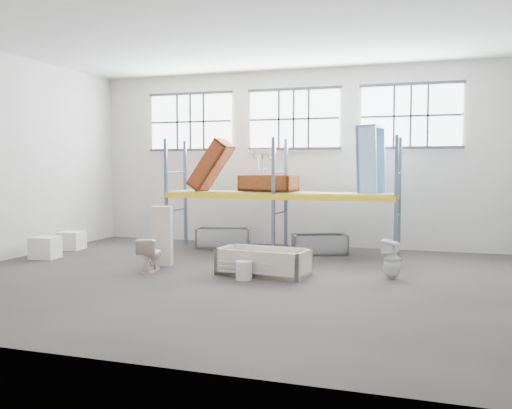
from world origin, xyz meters
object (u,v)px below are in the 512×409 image
at_px(bathtub_beige, 263,262).
at_px(carton_near, 45,248).
at_px(cistern_tall, 162,236).
at_px(toilet_beige, 150,254).
at_px(blue_tub_upright, 371,161).
at_px(steel_tub_right, 320,244).
at_px(rust_tub_flat, 268,183).
at_px(toilet_white, 392,259).
at_px(steel_tub_left, 224,238).
at_px(bucket, 244,270).

distance_m(bathtub_beige, carton_near, 5.75).
bearing_deg(cistern_tall, toilet_beige, -96.99).
bearing_deg(bathtub_beige, blue_tub_upright, 66.29).
relative_size(steel_tub_right, rust_tub_flat, 0.93).
xyz_separation_m(bathtub_beige, carton_near, (-5.74, 0.31, -0.01)).
height_order(toilet_beige, blue_tub_upright, blue_tub_upright).
xyz_separation_m(rust_tub_flat, blue_tub_upright, (2.64, 0.20, 0.57)).
xyz_separation_m(toilet_white, steel_tub_right, (-2.04, 2.70, -0.15)).
height_order(rust_tub_flat, carton_near, rust_tub_flat).
xyz_separation_m(steel_tub_left, blue_tub_upright, (4.04, -0.13, 2.12)).
bearing_deg(bathtub_beige, toilet_beige, -165.73).
xyz_separation_m(steel_tub_left, carton_near, (-3.52, -3.06, -0.00)).
xyz_separation_m(toilet_beige, rust_tub_flat, (1.62, 3.42, 1.45)).
bearing_deg(steel_tub_left, blue_tub_upright, -1.80).
xyz_separation_m(bathtub_beige, blue_tub_upright, (1.82, 3.25, 2.12)).
xyz_separation_m(bathtub_beige, cistern_tall, (-2.54, 0.36, 0.40)).
distance_m(cistern_tall, bucket, 2.56).
height_order(steel_tub_left, rust_tub_flat, rust_tub_flat).
height_order(toilet_beige, cistern_tall, cistern_tall).
bearing_deg(toilet_beige, carton_near, -19.55).
distance_m(bathtub_beige, bucket, 0.64).
bearing_deg(blue_tub_upright, toilet_white, -74.73).
height_order(bathtub_beige, cistern_tall, cistern_tall).
distance_m(toilet_white, blue_tub_upright, 3.56).
relative_size(bathtub_beige, cistern_tall, 1.38).
relative_size(steel_tub_right, blue_tub_upright, 0.78).
xyz_separation_m(steel_tub_right, carton_near, (-6.29, -2.79, 0.01)).
distance_m(toilet_beige, rust_tub_flat, 4.06).
relative_size(steel_tub_left, steel_tub_right, 1.07).
xyz_separation_m(bathtub_beige, rust_tub_flat, (-0.83, 3.05, 1.54)).
relative_size(steel_tub_left, bucket, 3.89).
bearing_deg(bathtub_beige, steel_tub_right, 85.47).
relative_size(toilet_beige, steel_tub_left, 0.50).
height_order(toilet_beige, bucket, toilet_beige).
distance_m(steel_tub_right, carton_near, 6.88).
height_order(toilet_white, steel_tub_left, toilet_white).
xyz_separation_m(cistern_tall, blue_tub_upright, (4.36, 2.89, 1.72)).
bearing_deg(bucket, rust_tub_flat, 99.40).
bearing_deg(rust_tub_flat, carton_near, -150.89).
bearing_deg(bathtub_beige, bucket, -104.70).
bearing_deg(steel_tub_right, toilet_beige, -130.76).
bearing_deg(carton_near, cistern_tall, 0.82).
bearing_deg(bucket, toilet_white, 19.66).
bearing_deg(bucket, carton_near, 170.63).
height_order(cistern_tall, rust_tub_flat, rust_tub_flat).
bearing_deg(steel_tub_right, cistern_tall, -138.42).
distance_m(cistern_tall, rust_tub_flat, 3.39).
distance_m(steel_tub_right, blue_tub_upright, 2.49).
bearing_deg(cistern_tall, steel_tub_left, 69.51).
height_order(bathtub_beige, blue_tub_upright, blue_tub_upright).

